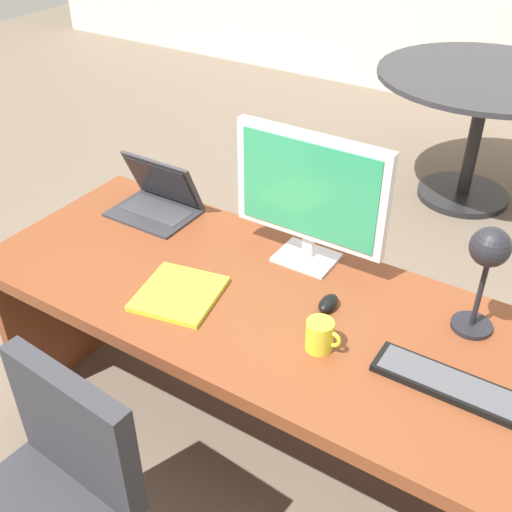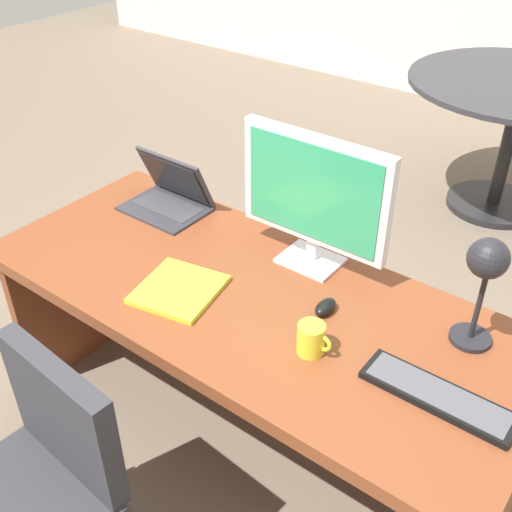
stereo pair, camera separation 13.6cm
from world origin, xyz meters
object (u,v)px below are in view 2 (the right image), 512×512
Objects in this scene: laptop at (171,191)px; book at (179,289)px; monitor at (314,194)px; desk at (257,329)px; mouse at (325,307)px; keyboard at (438,396)px; desk_lamp at (485,272)px; coffee_mug at (312,339)px.

laptop is 0.55m from book.
laptop is (-0.64, -0.01, -0.20)m from monitor.
book reaches higher than desk.
desk is 20.35× the size of mouse.
keyboard is at bearing -16.23° from mouse.
laptop is at bearing 135.79° from book.
mouse is (-0.42, 0.12, 0.01)m from keyboard.
laptop is 1.05× the size of book.
desk_lamp is at bearing -3.09° from laptop.
mouse is at bearing 109.17° from coffee_mug.
monitor is (0.06, 0.22, 0.44)m from desk.
monitor reaches higher than mouse.
monitor is 0.49m from coffee_mug.
desk is 0.70m from keyboard.
coffee_mug is (-0.34, -0.29, -0.21)m from desk_lamp.
monitor reaches higher than laptop.
mouse is at bearing 4.92° from desk.
monitor is 1.69× the size of laptop.
laptop is at bearing 157.75° from coffee_mug.
desk is 4.52× the size of keyboard.
keyboard is 0.85m from book.
keyboard is (1.24, -0.31, -0.05)m from laptop.
book is at bearing -177.15° from coffee_mug.
mouse is 0.84× the size of coffee_mug.
laptop is 0.95m from coffee_mug.
book is 0.49m from coffee_mug.
keyboard is 0.35m from desk_lamp.
monitor is 1.78× the size of book.
desk is 0.32m from mouse.
coffee_mug reaches higher than keyboard.
mouse reaches higher than keyboard.
coffee_mug is at bearing -22.25° from laptop.
desk_lamp reaches higher than keyboard.
desk is 6.09× the size of book.
keyboard reaches higher than book.
laptop is 1.24m from desk_lamp.
book is at bearing -121.77° from monitor.
monitor reaches higher than book.
keyboard is 3.79× the size of coffee_mug.
desk_lamp is (1.22, -0.07, 0.19)m from laptop.
keyboard is at bearing 5.07° from book.
monitor is 0.72m from keyboard.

